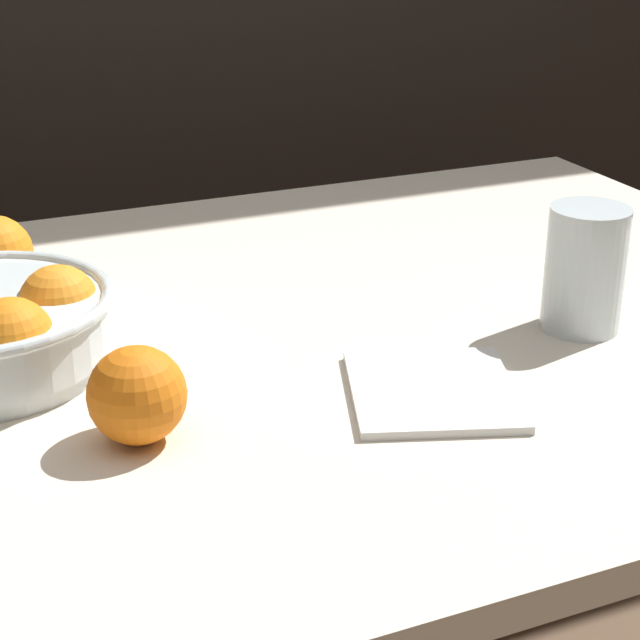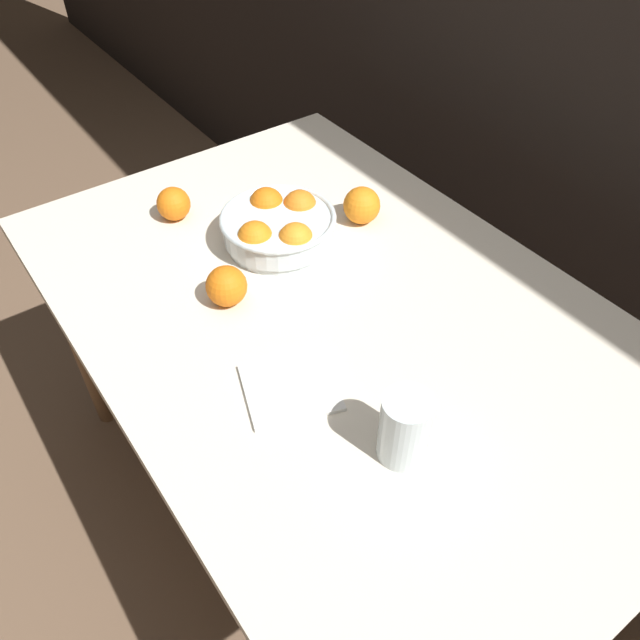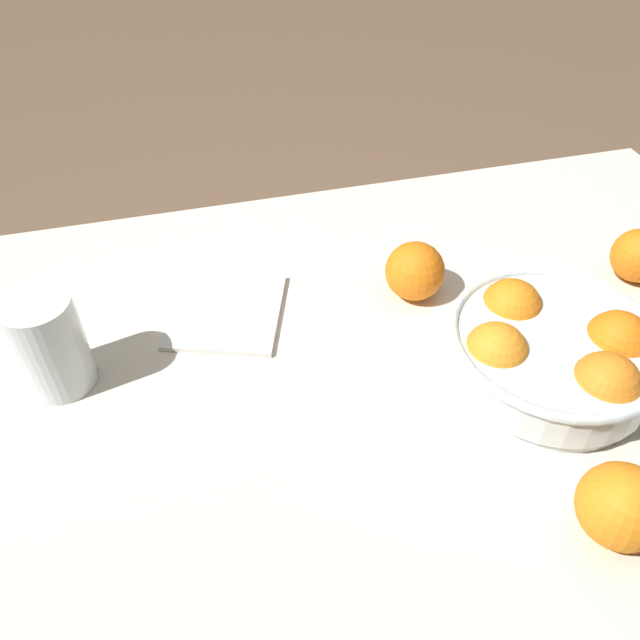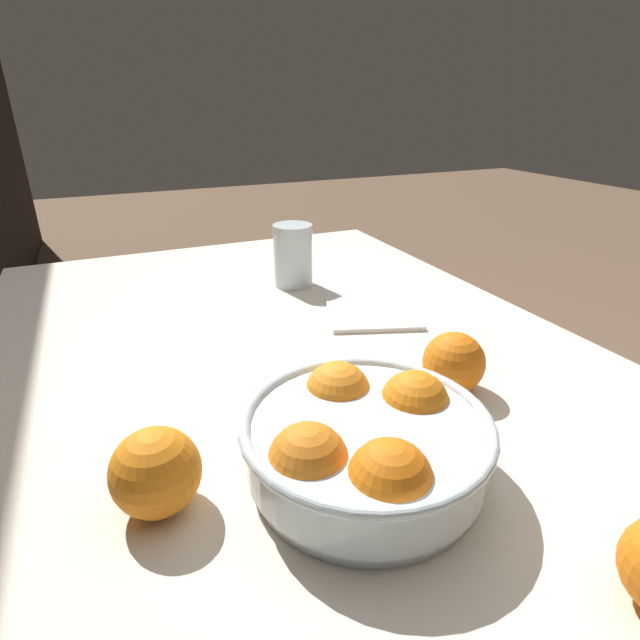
% 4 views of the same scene
% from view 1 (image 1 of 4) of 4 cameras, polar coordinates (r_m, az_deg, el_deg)
% --- Properties ---
extents(dining_table, '(1.37, 0.90, 0.72)m').
position_cam_1_polar(dining_table, '(1.08, -4.33, -4.35)').
color(dining_table, beige).
rests_on(dining_table, ground_plane).
extents(juice_glass, '(0.08, 0.08, 0.13)m').
position_cam_1_polar(juice_glass, '(1.08, 13.92, 2.44)').
color(juice_glass, '#F4A314').
rests_on(juice_glass, dining_table).
extents(orange_loose_front, '(0.08, 0.08, 0.08)m').
position_cam_1_polar(orange_loose_front, '(0.86, -9.73, -3.97)').
color(orange_loose_front, orange).
rests_on(orange_loose_front, dining_table).
extents(napkin, '(0.19, 0.19, 0.01)m').
position_cam_1_polar(napkin, '(0.94, 6.03, -3.76)').
color(napkin, white).
rests_on(napkin, dining_table).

